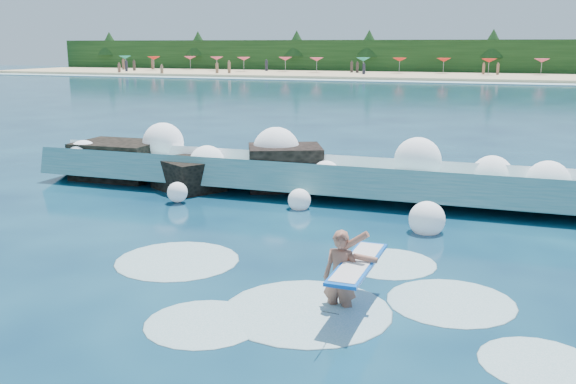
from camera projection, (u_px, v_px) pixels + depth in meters
name	position (u px, v px, depth m)	size (l,w,h in m)	color
ground	(184.00, 266.00, 12.79)	(200.00, 200.00, 0.00)	#07213D
beach	(470.00, 77.00, 84.37)	(140.00, 20.00, 0.40)	tan
wet_band	(463.00, 82.00, 74.30)	(140.00, 5.00, 0.08)	silver
treeline	(476.00, 57.00, 93.03)	(140.00, 4.00, 5.00)	black
breaking_wave	(303.00, 176.00, 19.06)	(16.78, 2.67, 1.45)	teal
rock_cluster	(189.00, 168.00, 20.30)	(8.38, 3.60, 1.53)	black
surfer_with_board	(344.00, 275.00, 10.57)	(0.86, 2.82, 1.63)	#975B46
wave_spray	(302.00, 162.00, 18.92)	(15.13, 4.78, 1.95)	white
surf_foam	(306.00, 294.00, 11.36)	(9.00, 5.75, 0.14)	silver
beach_umbrellas	(468.00, 60.00, 86.26)	(111.27, 6.56, 0.50)	#158774
beachgoers	(442.00, 70.00, 82.30)	(88.45, 12.22, 1.93)	#3F332D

